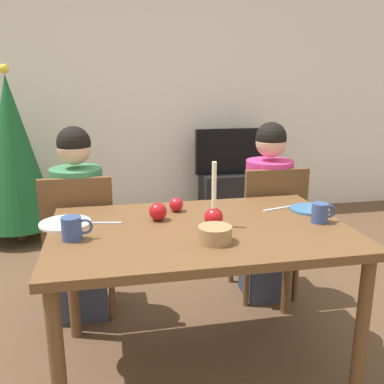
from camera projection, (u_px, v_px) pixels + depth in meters
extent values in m
plane|color=brown|center=(200.00, 364.00, 2.20)|extent=(7.68, 7.68, 0.00)
cube|color=silver|center=(145.00, 92.00, 4.33)|extent=(6.40, 0.10, 2.60)
cube|color=brown|center=(200.00, 231.00, 2.02)|extent=(1.40, 0.90, 0.04)
cylinder|color=brown|center=(58.00, 370.00, 1.62)|extent=(0.06, 0.06, 0.71)
cylinder|color=brown|center=(361.00, 332.00, 1.87)|extent=(0.06, 0.06, 0.71)
cylinder|color=brown|center=(72.00, 279.00, 2.36)|extent=(0.06, 0.06, 0.71)
cylinder|color=brown|center=(288.00, 260.00, 2.61)|extent=(0.06, 0.06, 0.71)
cube|color=brown|center=(82.00, 246.00, 2.63)|extent=(0.40, 0.40, 0.04)
cube|color=brown|center=(77.00, 217.00, 2.40)|extent=(0.40, 0.04, 0.45)
cylinder|color=brown|center=(111.00, 265.00, 2.88)|extent=(0.04, 0.04, 0.41)
cylinder|color=brown|center=(59.00, 270.00, 2.82)|extent=(0.04, 0.04, 0.41)
cylinder|color=brown|center=(112.00, 289.00, 2.56)|extent=(0.04, 0.04, 0.41)
cylinder|color=brown|center=(53.00, 294.00, 2.50)|extent=(0.04, 0.04, 0.41)
cube|color=brown|center=(264.00, 232.00, 2.86)|extent=(0.40, 0.40, 0.04)
cube|color=brown|center=(276.00, 205.00, 2.63)|extent=(0.40, 0.04, 0.45)
cylinder|color=brown|center=(276.00, 252.00, 3.11)|extent=(0.04, 0.04, 0.41)
cylinder|color=brown|center=(231.00, 255.00, 3.05)|extent=(0.04, 0.04, 0.41)
cylinder|color=brown|center=(296.00, 272.00, 2.79)|extent=(0.04, 0.04, 0.41)
cylinder|color=brown|center=(247.00, 276.00, 2.73)|extent=(0.04, 0.04, 0.41)
cube|color=#33384C|center=(83.00, 279.00, 2.64)|extent=(0.28, 0.28, 0.45)
cylinder|color=#387A4C|center=(78.00, 208.00, 2.52)|extent=(0.30, 0.30, 0.48)
sphere|color=tan|center=(74.00, 148.00, 2.43)|extent=(0.19, 0.19, 0.19)
sphere|color=black|center=(74.00, 143.00, 2.42)|extent=(0.19, 0.19, 0.19)
cube|color=#33384C|center=(265.00, 264.00, 2.87)|extent=(0.28, 0.28, 0.45)
cylinder|color=#D1337A|center=(268.00, 197.00, 2.75)|extent=(0.30, 0.30, 0.48)
sphere|color=tan|center=(271.00, 142.00, 2.66)|extent=(0.19, 0.19, 0.19)
sphere|color=black|center=(271.00, 138.00, 2.65)|extent=(0.19, 0.19, 0.19)
cube|color=black|center=(232.00, 195.00, 4.48)|extent=(0.64, 0.40, 0.48)
cube|color=black|center=(233.00, 151.00, 4.37)|extent=(0.79, 0.04, 0.46)
cube|color=black|center=(233.00, 151.00, 4.36)|extent=(0.76, 0.05, 0.46)
cylinder|color=brown|center=(22.00, 232.00, 3.91)|extent=(0.08, 0.08, 0.14)
cone|color=#195628|center=(13.00, 153.00, 3.72)|extent=(0.66, 0.66, 1.33)
sphere|color=yellow|center=(4.00, 69.00, 3.54)|extent=(0.08, 0.08, 0.08)
sphere|color=red|center=(214.00, 218.00, 2.01)|extent=(0.09, 0.09, 0.09)
cylinder|color=#EFE5C6|center=(214.00, 186.00, 1.97)|extent=(0.02, 0.02, 0.22)
cylinder|color=white|center=(65.00, 223.00, 2.05)|extent=(0.25, 0.25, 0.01)
cylinder|color=teal|center=(309.00, 209.00, 2.27)|extent=(0.21, 0.21, 0.01)
cylinder|color=#33477F|center=(72.00, 228.00, 1.84)|extent=(0.09, 0.09, 0.10)
torus|color=#33477F|center=(85.00, 226.00, 1.85)|extent=(0.07, 0.01, 0.07)
cylinder|color=#33477F|center=(320.00, 213.00, 2.07)|extent=(0.08, 0.08, 0.10)
torus|color=#33477F|center=(330.00, 211.00, 2.08)|extent=(0.07, 0.01, 0.07)
cube|color=silver|center=(103.00, 223.00, 2.06)|extent=(0.18, 0.05, 0.01)
cube|color=silver|center=(277.00, 209.00, 2.28)|extent=(0.18, 0.06, 0.01)
cylinder|color=#99754C|center=(215.00, 234.00, 1.82)|extent=(0.15, 0.15, 0.07)
sphere|color=#B51621|center=(176.00, 205.00, 2.24)|extent=(0.07, 0.07, 0.07)
sphere|color=#AC1117|center=(158.00, 212.00, 2.10)|extent=(0.09, 0.09, 0.09)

